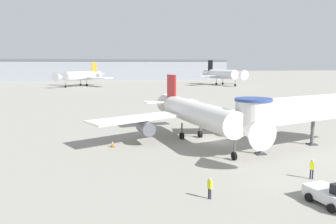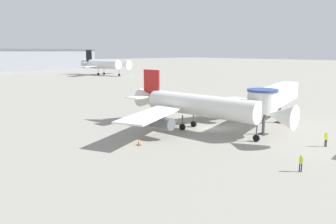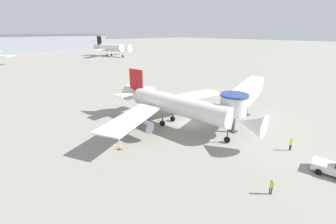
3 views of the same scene
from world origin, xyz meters
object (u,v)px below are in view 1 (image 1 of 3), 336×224
(jet_bridge, at_px, (292,110))
(traffic_cone_port_wing, at_px, (112,144))
(background_jet_black_tail, at_px, (222,74))
(traffic_cone_starboard_wing, at_px, (273,134))
(ground_crew_marshaller, at_px, (210,187))
(background_jet_orange_tail, at_px, (81,76))
(ground_crew_wing_walker, at_px, (312,168))
(pushback_tug_white, at_px, (332,195))
(main_airplane, at_px, (196,114))

(jet_bridge, distance_m, traffic_cone_port_wing, 22.19)
(jet_bridge, distance_m, background_jet_black_tail, 120.76)
(jet_bridge, height_order, traffic_cone_port_wing, jet_bridge)
(background_jet_black_tail, bearing_deg, traffic_cone_starboard_wing, -124.27)
(ground_crew_marshaller, relative_size, background_jet_orange_tail, 0.06)
(ground_crew_wing_walker, bearing_deg, traffic_cone_port_wing, -13.00)
(pushback_tug_white, distance_m, traffic_cone_starboard_wing, 23.03)
(traffic_cone_port_wing, relative_size, ground_crew_marshaller, 0.47)
(pushback_tug_white, distance_m, background_jet_black_tail, 137.05)
(jet_bridge, bearing_deg, main_airplane, 129.47)
(main_airplane, distance_m, pushback_tug_white, 22.06)
(traffic_cone_port_wing, bearing_deg, background_jet_black_tail, 61.87)
(ground_crew_wing_walker, bearing_deg, traffic_cone_starboard_wing, -79.68)
(pushback_tug_white, height_order, background_jet_black_tail, background_jet_black_tail)
(pushback_tug_white, bearing_deg, jet_bridge, 57.80)
(ground_crew_wing_walker, relative_size, background_jet_orange_tail, 0.07)
(traffic_cone_starboard_wing, bearing_deg, background_jet_black_tail, 71.72)
(jet_bridge, xyz_separation_m, ground_crew_wing_walker, (-4.18, -9.85, -3.77))
(jet_bridge, height_order, background_jet_orange_tail, background_jet_orange_tail)
(traffic_cone_port_wing, xyz_separation_m, background_jet_black_tail, (58.35, 109.17, 4.86))
(pushback_tug_white, relative_size, background_jet_orange_tail, 0.15)
(main_airplane, bearing_deg, ground_crew_marshaller, -112.22)
(jet_bridge, xyz_separation_m, background_jet_black_tail, (37.36, 114.84, 0.43))
(traffic_cone_starboard_wing, height_order, traffic_cone_port_wing, traffic_cone_port_wing)
(main_airplane, bearing_deg, background_jet_black_tail, 58.50)
(jet_bridge, bearing_deg, ground_crew_wing_walker, -129.93)
(main_airplane, distance_m, ground_crew_marshaller, 19.34)
(ground_crew_marshaller, distance_m, background_jet_black_tail, 137.14)
(main_airplane, xyz_separation_m, background_jet_black_tail, (47.23, 108.28, 1.60))
(traffic_cone_port_wing, xyz_separation_m, ground_crew_wing_walker, (16.81, -15.52, 0.66))
(ground_crew_marshaller, relative_size, ground_crew_wing_walker, 0.94)
(main_airplane, distance_m, traffic_cone_port_wing, 11.62)
(main_airplane, bearing_deg, jet_bridge, -41.53)
(traffic_cone_starboard_wing, bearing_deg, ground_crew_marshaller, -131.05)
(traffic_cone_starboard_wing, height_order, background_jet_black_tail, background_jet_black_tail)
(jet_bridge, bearing_deg, traffic_cone_port_wing, 147.97)
(traffic_cone_starboard_wing, xyz_separation_m, background_jet_orange_tail, (-30.57, 113.07, 4.47))
(traffic_cone_starboard_wing, xyz_separation_m, background_jet_black_tail, (35.74, 108.22, 4.95))
(jet_bridge, relative_size, ground_crew_marshaller, 11.17)
(pushback_tug_white, xyz_separation_m, traffic_cone_port_wing, (-14.74, 20.68, -0.39))
(main_airplane, relative_size, background_jet_black_tail, 0.97)
(main_airplane, distance_m, jet_bridge, 11.91)
(main_airplane, relative_size, background_jet_orange_tail, 1.05)
(jet_bridge, distance_m, ground_crew_wing_walker, 11.35)
(ground_crew_wing_walker, height_order, background_jet_orange_tail, background_jet_orange_tail)
(traffic_cone_starboard_wing, bearing_deg, traffic_cone_port_wing, -177.58)
(pushback_tug_white, relative_size, background_jet_black_tail, 0.13)
(background_jet_black_tail, bearing_deg, background_jet_orange_tail, 159.82)
(main_airplane, height_order, traffic_cone_port_wing, main_airplane)
(traffic_cone_starboard_wing, distance_m, background_jet_black_tail, 114.07)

